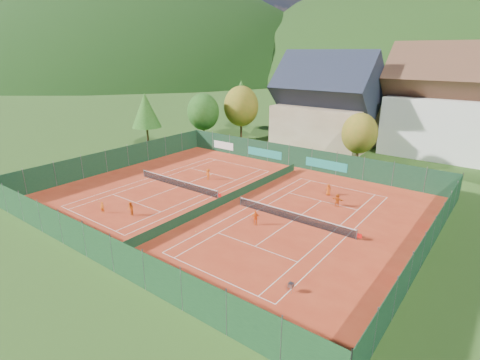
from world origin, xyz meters
name	(u,v)px	position (x,y,z in m)	size (l,w,h in m)	color
ground	(229,202)	(0.00, 0.00, -0.02)	(600.00, 600.00, 0.00)	#274B17
clay_pad	(229,202)	(0.00, 0.00, 0.01)	(40.00, 32.00, 0.01)	#AF3219
court_markings_left	(178,187)	(-8.00, 0.00, 0.01)	(11.03, 23.83, 0.00)	white
court_markings_right	(293,221)	(8.00, 0.00, 0.01)	(11.03, 23.83, 0.00)	white
tennis_net_left	(179,183)	(-7.85, 0.00, 0.51)	(13.30, 0.10, 1.02)	#59595B
tennis_net_right	(294,216)	(8.15, 0.00, 0.51)	(13.30, 0.10, 1.02)	#59595B
court_divider	(229,198)	(0.00, 0.00, 0.50)	(0.03, 28.80, 1.00)	#153A21
fence_north	(297,157)	(-0.46, 15.99, 1.47)	(40.00, 0.10, 3.00)	#13351F
fence_south	(98,247)	(0.00, -16.00, 1.50)	(40.00, 0.04, 3.00)	#153C1D
fence_west	(117,159)	(-20.00, 0.00, 1.50)	(0.04, 32.00, 3.00)	#153C22
fence_east	(428,243)	(20.00, 0.05, 1.48)	(0.09, 32.00, 3.00)	#143720
chalet	(326,108)	(-3.00, 30.00, 6.62)	(16.20, 12.00, 16.00)	#C7AF8C
hotel_block_a	(459,109)	(16.00, 36.00, 7.38)	(21.60, 11.00, 17.25)	silver
tree_west_front	(203,112)	(-22.00, 20.00, 5.39)	(5.72, 5.72, 8.69)	#4E351C
tree_west_mid	(241,106)	(-18.00, 26.00, 6.07)	(6.44, 6.44, 9.78)	#442A18
tree_west_back	(241,96)	(-24.00, 34.00, 6.74)	(5.60, 5.60, 10.00)	#443018
tree_center	(360,133)	(6.00, 22.00, 4.72)	(5.01, 5.01, 7.60)	#452E18
tree_west_side	(146,110)	(-28.00, 12.00, 6.06)	(5.04, 5.04, 9.00)	#442F18
ball_hopper	(291,285)	(13.60, -10.10, 0.56)	(0.34, 0.34, 0.80)	slate
loose_ball_0	(99,202)	(-11.40, -8.68, 0.03)	(0.07, 0.07, 0.07)	#CCD833
loose_ball_1	(196,231)	(2.05, -7.45, 0.03)	(0.07, 0.07, 0.07)	#CCD833
loose_ball_2	(271,201)	(3.58, 2.90, 0.03)	(0.07, 0.07, 0.07)	#CCD833
loose_ball_3	(254,171)	(-4.09, 10.65, 0.03)	(0.07, 0.07, 0.07)	#CCD833
player_left_near	(102,207)	(-8.48, -10.12, 0.59)	(0.43, 0.28, 1.17)	orange
player_left_mid	(131,209)	(-5.58, -8.81, 0.73)	(0.71, 0.55, 1.46)	orange
player_left_far	(208,174)	(-6.88, 4.29, 0.73)	(0.94, 0.54, 1.46)	#D65513
player_right_near	(255,218)	(5.56, -2.91, 0.72)	(0.84, 0.35, 1.44)	orange
player_right_far_a	(328,190)	(7.82, 8.47, 0.68)	(0.66, 0.43, 1.35)	#CB4C12
player_right_far_b	(337,200)	(9.97, 6.01, 0.71)	(1.32, 0.42, 1.42)	#D15112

